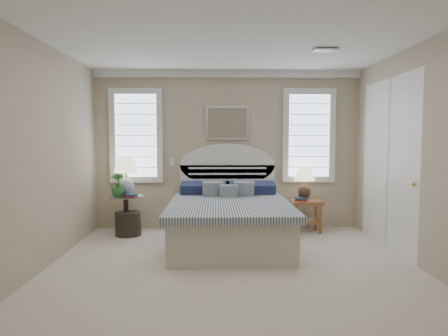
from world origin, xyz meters
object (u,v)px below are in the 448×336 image
at_px(floor_pot, 128,224).
at_px(lamp_left, 126,171).
at_px(nightstand_right, 306,209).
at_px(lamp_right, 304,179).
at_px(bed, 229,218).
at_px(side_table_left, 126,211).

bearing_deg(floor_pot, lamp_left, 110.65).
xyz_separation_m(nightstand_right, lamp_right, (-0.02, 0.06, 0.49)).
bearing_deg(floor_pot, bed, -18.24).
bearing_deg(bed, side_table_left, 160.26).
xyz_separation_m(bed, side_table_left, (-1.65, 0.59, 0.00)).
relative_size(nightstand_right, lamp_left, 0.82).
height_order(nightstand_right, lamp_right, lamp_right).
height_order(bed, lamp_right, bed).
distance_m(bed, side_table_left, 1.75).
bearing_deg(bed, floor_pot, 161.76).
bearing_deg(lamp_left, floor_pot, -69.35).
relative_size(side_table_left, lamp_right, 1.12).
bearing_deg(bed, lamp_right, 30.62).
bearing_deg(bed, nightstand_right, 28.03).
distance_m(side_table_left, floor_pot, 0.21).
bearing_deg(lamp_left, side_table_left, -86.45).
bearing_deg(side_table_left, nightstand_right, 1.94).
distance_m(floor_pot, lamp_right, 2.97).
bearing_deg(bed, lamp_left, 158.29).
relative_size(bed, lamp_left, 3.53).
bearing_deg(nightstand_right, bed, -151.97).
height_order(side_table_left, floor_pot, side_table_left).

